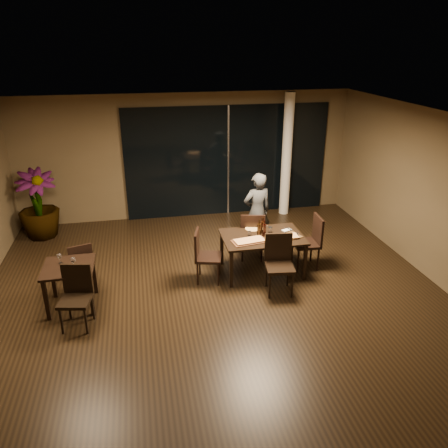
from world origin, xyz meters
TOP-DOWN VIEW (x-y plane):
  - ground at (0.00, 0.00)m, footprint 8.00×8.00m
  - wall_back at (0.00, 4.05)m, footprint 8.00×0.10m
  - wall_front at (0.00, -4.05)m, footprint 8.00×0.10m
  - wall_right at (4.05, 0.00)m, footprint 0.10×8.00m
  - ceiling at (0.00, 0.00)m, footprint 8.00×8.00m
  - window_panel at (1.00, 3.96)m, footprint 5.00×0.06m
  - column at (2.40, 3.65)m, footprint 0.24×0.24m
  - main_table at (1.00, 0.80)m, footprint 1.50×1.00m
  - side_table at (-2.40, 0.30)m, footprint 0.80×0.80m
  - chair_main_far at (0.94, 1.33)m, footprint 0.56×0.56m
  - chair_main_near at (1.11, 0.13)m, footprint 0.54×0.54m
  - chair_main_left at (-0.13, 0.71)m, footprint 0.55×0.55m
  - chair_main_right at (1.97, 0.83)m, footprint 0.51×0.51m
  - chair_side_far at (-2.29, 0.86)m, footprint 0.51×0.51m
  - chair_side_near at (-2.24, -0.23)m, footprint 0.53×0.53m
  - diner at (1.17, 1.83)m, footprint 0.62×0.47m
  - potted_plant at (-3.40, 3.34)m, footprint 1.07×1.07m
  - pizza_board_left at (0.69, 0.60)m, footprint 0.66×0.41m
  - pizza_board_right at (1.37, 0.64)m, footprint 0.69×0.49m
  - oblong_pizza_left at (0.69, 0.60)m, footprint 0.55×0.32m
  - oblong_pizza_right at (1.37, 0.64)m, footprint 0.49×0.24m
  - round_pizza at (0.89, 1.13)m, footprint 0.28×0.28m
  - bottle_a at (0.93, 0.81)m, footprint 0.07×0.07m
  - bottle_b at (1.03, 0.80)m, footprint 0.07×0.07m
  - bottle_c at (1.03, 0.93)m, footprint 0.07×0.07m
  - tumbler_left at (0.77, 0.87)m, footprint 0.07×0.07m
  - tumbler_right at (1.19, 0.94)m, footprint 0.08×0.08m
  - napkin_near at (1.57, 0.70)m, footprint 0.20×0.13m
  - napkin_far at (1.52, 0.95)m, footprint 0.20×0.16m
  - wine_glass_a at (-2.53, 0.41)m, footprint 0.07×0.07m
  - wine_glass_b at (-2.30, 0.21)m, footprint 0.08×0.08m
  - side_napkin at (-2.35, 0.11)m, footprint 0.21×0.16m

SIDE VIEW (x-z plane):
  - ground at x=0.00m, z-range 0.00..0.00m
  - chair_side_far at x=-2.29m, z-range 0.05..0.93m
  - chair_side_near at x=-2.24m, z-range 0.06..1.04m
  - chair_main_left at x=-0.13m, z-range 0.06..1.04m
  - chair_main_far at x=0.94m, z-range 0.06..1.07m
  - chair_main_near at x=1.11m, z-range 0.06..1.10m
  - chair_main_right at x=1.97m, z-range 0.06..1.10m
  - side_table at x=-2.40m, z-range 0.25..1.00m
  - main_table at x=1.00m, z-range 0.30..1.05m
  - pizza_board_left at x=0.69m, z-range 0.75..0.76m
  - pizza_board_right at x=1.37m, z-range 0.75..0.76m
  - round_pizza at x=0.89m, z-range 0.75..0.76m
  - napkin_near at x=1.57m, z-range 0.75..0.76m
  - napkin_far at x=1.52m, z-range 0.75..0.76m
  - side_napkin at x=-2.35m, z-range 0.75..0.76m
  - potted_plant at x=-3.40m, z-range 0.00..1.54m
  - oblong_pizza_left at x=0.69m, z-range 0.77..0.78m
  - oblong_pizza_right at x=1.37m, z-range 0.77..0.78m
  - tumbler_left at x=0.77m, z-range 0.75..0.83m
  - tumbler_right at x=1.19m, z-range 0.75..0.85m
  - diner at x=1.17m, z-range 0.00..1.65m
  - wine_glass_a at x=-2.53m, z-range 0.75..0.92m
  - wine_glass_b at x=-2.30m, z-range 0.75..0.93m
  - bottle_b at x=1.03m, z-range 0.75..1.06m
  - bottle_c at x=1.03m, z-range 0.75..1.07m
  - bottle_a at x=0.93m, z-range 0.75..1.08m
  - window_panel at x=1.00m, z-range 0.00..2.70m
  - wall_back at x=0.00m, z-range 0.00..3.00m
  - wall_front at x=0.00m, z-range 0.00..3.00m
  - wall_right at x=4.05m, z-range 0.00..3.00m
  - column at x=2.40m, z-range 0.00..3.00m
  - ceiling at x=0.00m, z-range 3.00..3.04m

